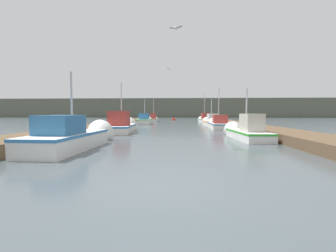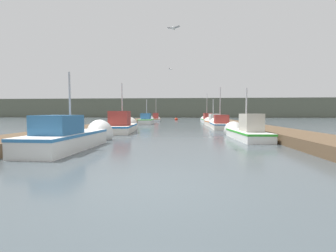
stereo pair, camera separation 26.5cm
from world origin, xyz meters
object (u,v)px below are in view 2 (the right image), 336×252
(fishing_boat_6, at_px, (207,119))
(mooring_piling_0, at_px, (152,118))
(fishing_boat_7, at_px, (156,119))
(mooring_piling_2, at_px, (117,122))
(fishing_boat_0, at_px, (75,136))
(fishing_boat_1, at_px, (245,131))
(fishing_boat_2, at_px, (123,125))
(seagull_1, at_px, (174,28))
(fishing_boat_3, at_px, (219,124))
(seagull_lead, at_px, (171,69))
(channel_buoy, at_px, (176,119))
(fishing_boat_5, at_px, (147,120))
(fishing_boat_4, at_px, (213,122))
(mooring_piling_1, at_px, (126,120))

(fishing_boat_6, relative_size, mooring_piling_0, 5.44)
(fishing_boat_7, xyz_separation_m, mooring_piling_2, (-1.02, -19.71, 0.29))
(fishing_boat_0, relative_size, fishing_boat_1, 1.09)
(fishing_boat_2, relative_size, seagull_1, 11.07)
(fishing_boat_0, distance_m, fishing_boat_7, 29.84)
(fishing_boat_3, bearing_deg, seagull_lead, 166.46)
(fishing_boat_1, relative_size, channel_buoy, 4.57)
(fishing_boat_2, bearing_deg, fishing_boat_1, -32.12)
(fishing_boat_0, xyz_separation_m, fishing_boat_2, (-0.13, 8.14, 0.01))
(mooring_piling_0, height_order, channel_buoy, channel_buoy)
(fishing_boat_2, height_order, channel_buoy, fishing_boat_2)
(fishing_boat_1, height_order, fishing_boat_5, fishing_boat_5)
(fishing_boat_4, xyz_separation_m, channel_buoy, (-4.79, 18.45, -0.25))
(fishing_boat_0, height_order, fishing_boat_2, fishing_boat_2)
(fishing_boat_5, bearing_deg, fishing_boat_3, -45.68)
(fishing_boat_3, bearing_deg, fishing_boat_4, 92.79)
(fishing_boat_1, relative_size, fishing_boat_5, 0.97)
(fishing_boat_2, distance_m, mooring_piling_0, 25.99)
(mooring_piling_2, bearing_deg, fishing_boat_4, 35.15)
(fishing_boat_1, xyz_separation_m, mooring_piling_0, (-9.68, 30.18, 0.09))
(fishing_boat_1, relative_size, mooring_piling_2, 3.69)
(seagull_1, bearing_deg, fishing_boat_0, -155.52)
(fishing_boat_4, distance_m, fishing_boat_5, 8.90)
(fishing_boat_1, xyz_separation_m, fishing_boat_5, (-8.43, 16.17, 0.08))
(mooring_piling_0, distance_m, channel_buoy, 4.76)
(fishing_boat_0, xyz_separation_m, mooring_piling_0, (-1.45, 34.09, 0.02))
(fishing_boat_6, relative_size, seagull_1, 9.51)
(fishing_boat_5, height_order, mooring_piling_2, fishing_boat_5)
(fishing_boat_5, distance_m, mooring_piling_1, 6.37)
(fishing_boat_4, bearing_deg, mooring_piling_2, -148.71)
(fishing_boat_1, distance_m, fishing_boat_3, 8.46)
(mooring_piling_2, xyz_separation_m, seagull_1, (5.44, -9.65, 4.41))
(fishing_boat_0, relative_size, mooring_piling_2, 4.03)
(fishing_boat_2, distance_m, fishing_boat_3, 9.25)
(fishing_boat_2, height_order, fishing_boat_4, fishing_boat_2)
(mooring_piling_0, xyz_separation_m, seagull_lead, (4.79, -20.46, 5.40))
(fishing_boat_7, bearing_deg, fishing_boat_5, -93.70)
(mooring_piling_1, bearing_deg, seagull_1, -67.14)
(fishing_boat_3, distance_m, mooring_piling_0, 23.73)
(fishing_boat_3, relative_size, channel_buoy, 4.71)
(seagull_1, bearing_deg, mooring_piling_1, 130.89)
(fishing_boat_3, height_order, mooring_piling_2, fishing_boat_3)
(seagull_lead, relative_size, seagull_1, 0.95)
(fishing_boat_3, xyz_separation_m, fishing_boat_5, (-8.30, 7.71, 0.09))
(fishing_boat_3, relative_size, fishing_boat_6, 1.00)
(fishing_boat_3, relative_size, mooring_piling_0, 5.43)
(fishing_boat_7, relative_size, seagull_lead, 9.55)
(channel_buoy, xyz_separation_m, seagull_lead, (0.14, -21.41, 5.71))
(fishing_boat_5, relative_size, mooring_piling_0, 5.45)
(fishing_boat_1, height_order, seagull_lead, seagull_lead)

